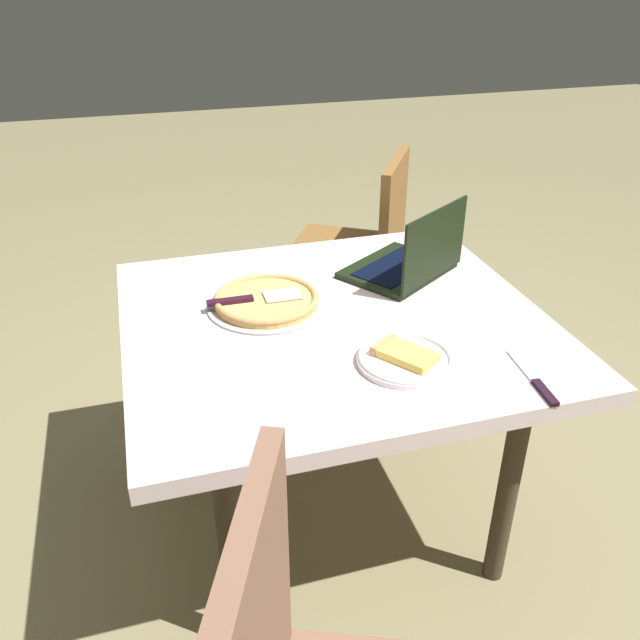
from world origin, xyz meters
TOP-DOWN VIEW (x-y plane):
  - ground_plane at (0.00, 0.00)m, footprint 12.00×12.00m
  - dining_table at (0.00, 0.00)m, footprint 1.01×1.11m
  - laptop at (-0.18, 0.29)m, footprint 0.38×0.39m
  - pizza_plate at (0.26, 0.09)m, footprint 0.23×0.23m
  - pizza_tray at (-0.11, -0.16)m, footprint 0.33×0.33m
  - table_knife at (0.42, 0.35)m, footprint 0.23×0.04m
  - chair_near at (-0.88, 0.39)m, footprint 0.59×0.59m

SIDE VIEW (x-z plane):
  - ground_plane at x=0.00m, z-range 0.00..0.00m
  - chair_near at x=-0.88m, z-range 0.08..0.94m
  - dining_table at x=0.00m, z-range 0.28..0.98m
  - table_knife at x=0.42m, z-range 0.70..0.71m
  - pizza_plate at x=0.26m, z-range 0.70..0.73m
  - pizza_tray at x=-0.11m, z-range 0.70..0.74m
  - laptop at x=-0.18m, z-range 0.63..0.86m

